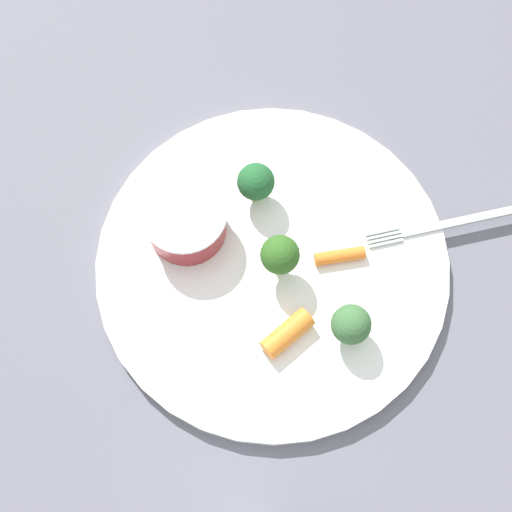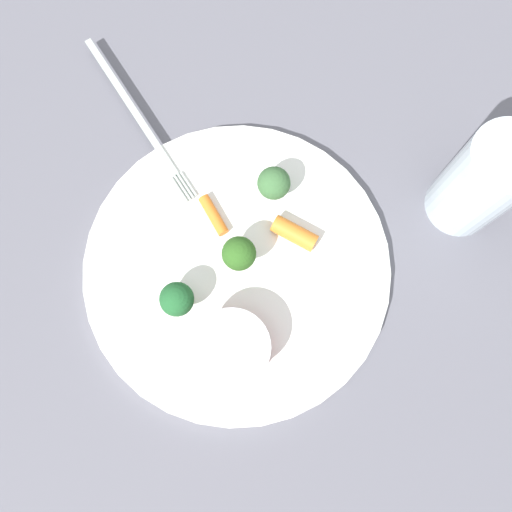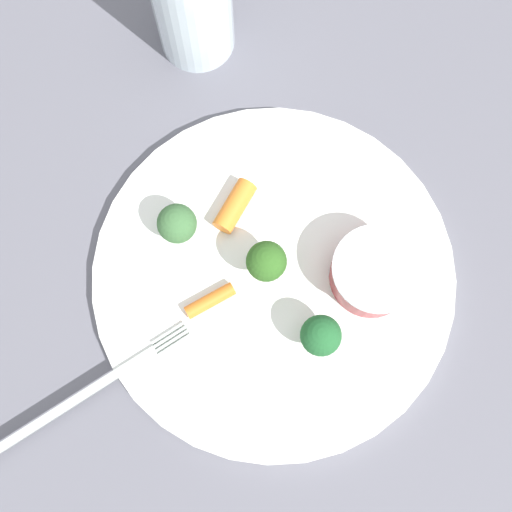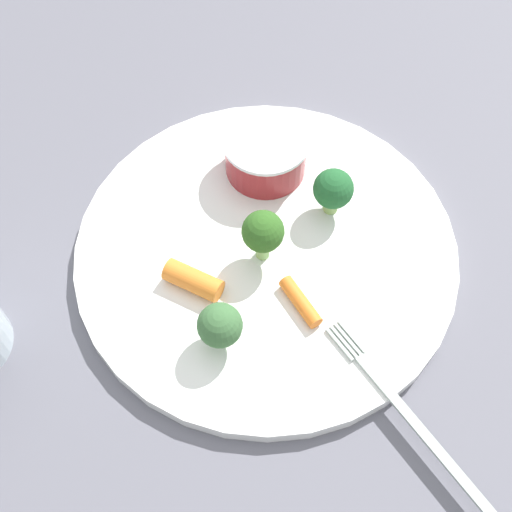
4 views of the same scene
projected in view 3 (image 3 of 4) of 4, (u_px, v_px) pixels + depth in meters
name	position (u px, v px, depth m)	size (l,w,h in m)	color
ground_plane	(273.00, 277.00, 0.50)	(2.40, 2.40, 0.00)	slate
plate	(274.00, 276.00, 0.49)	(0.28, 0.28, 0.01)	white
sauce_cup	(374.00, 273.00, 0.47)	(0.07, 0.07, 0.03)	maroon
broccoli_floret_0	(321.00, 336.00, 0.45)	(0.03, 0.03, 0.04)	#95BA68
broccoli_floret_1	(265.00, 265.00, 0.46)	(0.03, 0.03, 0.05)	#8DC06D
broccoli_floret_2	(175.00, 227.00, 0.47)	(0.03, 0.03, 0.04)	#7FC06C
carrot_stick_0	(235.00, 206.00, 0.49)	(0.02, 0.02, 0.04)	orange
carrot_stick_1	(210.00, 301.00, 0.48)	(0.01, 0.01, 0.04)	orange
fork	(76.00, 399.00, 0.46)	(0.11, 0.17, 0.00)	#ABB6AF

